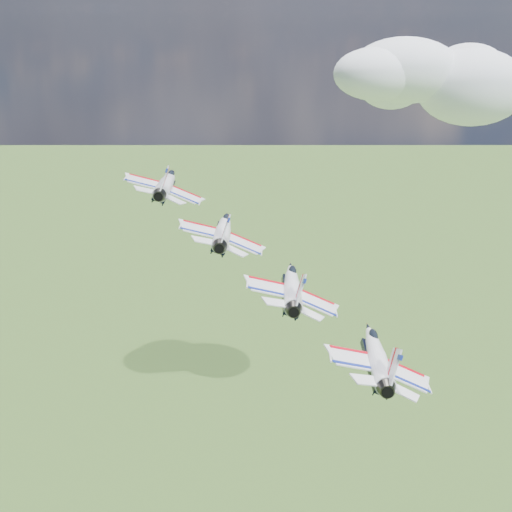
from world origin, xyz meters
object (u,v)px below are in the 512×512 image
(jet_2, at_px, (292,285))
(jet_3, at_px, (376,354))
(jet_1, at_px, (223,229))
(jet_0, at_px, (167,183))

(jet_2, xyz_separation_m, jet_3, (9.06, -6.91, -3.12))
(jet_1, xyz_separation_m, jet_3, (18.11, -13.83, -6.25))
(jet_0, bearing_deg, jet_2, -49.83)
(jet_2, bearing_deg, jet_3, -49.83)
(jet_2, height_order, jet_3, jet_2)
(jet_3, bearing_deg, jet_1, 130.17)
(jet_0, xyz_separation_m, jet_3, (27.17, -20.74, -9.37))
(jet_0, relative_size, jet_1, 1.00)
(jet_1, relative_size, jet_3, 1.00)
(jet_0, relative_size, jet_3, 1.00)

